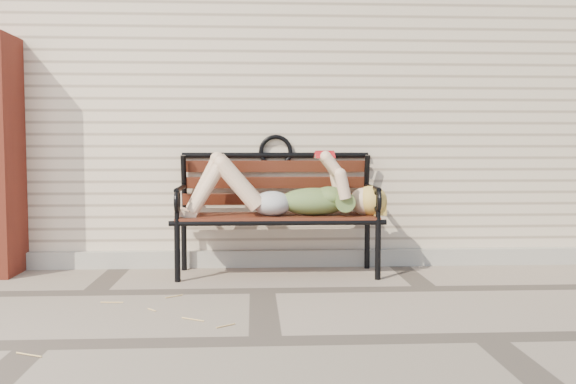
{
  "coord_description": "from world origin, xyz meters",
  "views": [
    {
      "loc": [
        -0.06,
        -4.73,
        1.07
      ],
      "look_at": [
        0.22,
        0.47,
        0.71
      ],
      "focal_mm": 40.0,
      "sensor_mm": 36.0,
      "label": 1
    }
  ],
  "objects": [
    {
      "name": "house_wall",
      "position": [
        0.0,
        3.0,
        1.5
      ],
      "size": [
        8.0,
        4.0,
        3.0
      ],
      "primitive_type": "cube",
      "color": "beige",
      "rests_on": "ground"
    },
    {
      "name": "reading_woman",
      "position": [
        0.15,
        0.57,
        0.7
      ],
      "size": [
        1.73,
        0.39,
        0.54
      ],
      "color": "#093C45",
      "rests_on": "ground"
    },
    {
      "name": "foundation_strip",
      "position": [
        0.0,
        0.97,
        0.07
      ],
      "size": [
        8.0,
        0.1,
        0.15
      ],
      "primitive_type": "cube",
      "color": "#AAA599",
      "rests_on": "ground"
    },
    {
      "name": "garden_bench",
      "position": [
        0.13,
        0.72,
        0.66
      ],
      "size": [
        1.83,
        0.73,
        1.18
      ],
      "color": "black",
      "rests_on": "ground"
    },
    {
      "name": "ground",
      "position": [
        0.0,
        0.0,
        0.0
      ],
      "size": [
        80.0,
        80.0,
        0.0
      ],
      "primitive_type": "plane",
      "color": "gray",
      "rests_on": "ground"
    }
  ]
}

